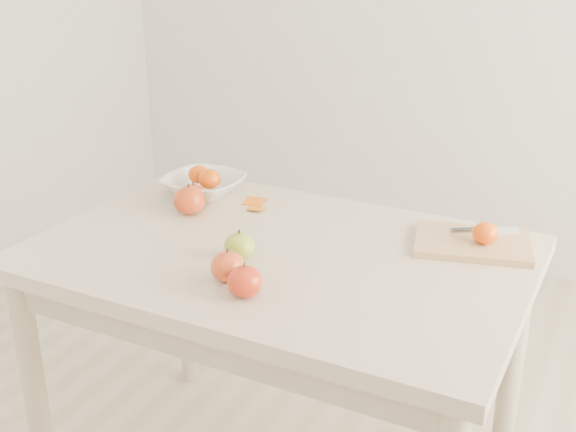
% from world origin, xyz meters
% --- Properties ---
extents(table, '(1.20, 0.80, 0.75)m').
position_xyz_m(table, '(0.00, 0.00, 0.65)').
color(table, beige).
rests_on(table, ground).
extents(cutting_board, '(0.32, 0.27, 0.02)m').
position_xyz_m(cutting_board, '(0.42, 0.23, 0.76)').
color(cutting_board, tan).
rests_on(cutting_board, table).
extents(board_tangerine, '(0.06, 0.06, 0.05)m').
position_xyz_m(board_tangerine, '(0.45, 0.22, 0.80)').
color(board_tangerine, '#E24707').
rests_on(board_tangerine, cutting_board).
extents(fruit_bowl, '(0.23, 0.23, 0.06)m').
position_xyz_m(fruit_bowl, '(-0.38, 0.25, 0.78)').
color(fruit_bowl, white).
rests_on(fruit_bowl, table).
extents(bowl_tangerine_near, '(0.06, 0.06, 0.05)m').
position_xyz_m(bowl_tangerine_near, '(-0.41, 0.26, 0.81)').
color(bowl_tangerine_near, '#E44808').
rests_on(bowl_tangerine_near, fruit_bowl).
extents(bowl_tangerine_far, '(0.07, 0.07, 0.06)m').
position_xyz_m(bowl_tangerine_far, '(-0.35, 0.23, 0.81)').
color(bowl_tangerine_far, '#E73E08').
rests_on(bowl_tangerine_far, fruit_bowl).
extents(orange_peel_a, '(0.07, 0.05, 0.01)m').
position_xyz_m(orange_peel_a, '(-0.21, 0.24, 0.75)').
color(orange_peel_a, '#DB610F').
rests_on(orange_peel_a, table).
extents(orange_peel_b, '(0.05, 0.04, 0.01)m').
position_xyz_m(orange_peel_b, '(-0.18, 0.20, 0.75)').
color(orange_peel_b, orange).
rests_on(orange_peel_b, table).
extents(paring_knife, '(0.16, 0.09, 0.01)m').
position_xyz_m(paring_knife, '(0.47, 0.30, 0.78)').
color(paring_knife, silver).
rests_on(paring_knife, cutting_board).
extents(apple_green, '(0.07, 0.07, 0.07)m').
position_xyz_m(apple_green, '(-0.06, -0.09, 0.78)').
color(apple_green, olive).
rests_on(apple_green, table).
extents(apple_red_e, '(0.08, 0.08, 0.07)m').
position_xyz_m(apple_red_e, '(-0.02, -0.20, 0.78)').
color(apple_red_e, '#A71416').
rests_on(apple_red_e, table).
extents(apple_red_b, '(0.09, 0.09, 0.08)m').
position_xyz_m(apple_red_b, '(-0.33, 0.10, 0.79)').
color(apple_red_b, '#9A0F06').
rests_on(apple_red_b, table).
extents(apple_red_c, '(0.08, 0.08, 0.07)m').
position_xyz_m(apple_red_c, '(0.05, -0.25, 0.78)').
color(apple_red_c, '#A21112').
rests_on(apple_red_c, table).
extents(apple_red_a, '(0.07, 0.07, 0.06)m').
position_xyz_m(apple_red_a, '(-0.36, 0.16, 0.78)').
color(apple_red_a, maroon).
rests_on(apple_red_a, table).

